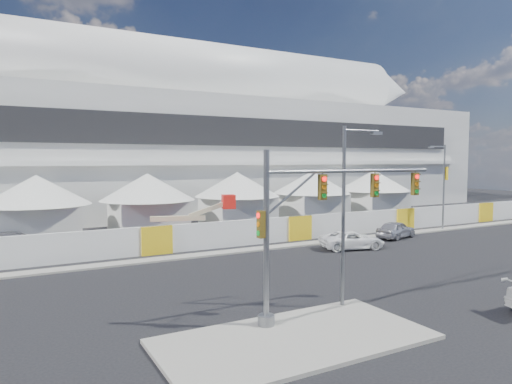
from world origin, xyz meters
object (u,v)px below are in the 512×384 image
traffic_mast (309,225)px  lot_car_c (15,242)px  sedan_silver (396,230)px  streetlight_curb (443,181)px  lot_car_b (436,212)px  streetlight_median (347,203)px  boom_lift (170,233)px  pickup_curb (352,240)px

traffic_mast → lot_car_c: bearing=115.8°
sedan_silver → lot_car_c: bearing=56.5°
sedan_silver → streetlight_curb: bearing=-96.9°
lot_car_b → streetlight_median: (-28.57, -18.92, 3.87)m
lot_car_b → streetlight_curb: (-5.94, -5.54, 3.83)m
lot_car_b → lot_car_c: bearing=87.5°
boom_lift → pickup_curb: bearing=-17.8°
lot_car_c → boom_lift: 10.94m
lot_car_c → sedan_silver: bearing=-97.4°
lot_car_b → streetlight_median: 34.48m
streetlight_median → boom_lift: bearing=97.7°
sedan_silver → lot_car_c: lot_car_c is taller
pickup_curb → streetlight_curb: size_ratio=0.60×
lot_car_c → streetlight_median: 24.84m
lot_car_b → lot_car_c: size_ratio=0.95×
streetlight_median → boom_lift: 18.25m
traffic_mast → boom_lift: bearing=89.8°
traffic_mast → sedan_silver: bearing=35.4°
streetlight_median → lot_car_b: bearing=33.5°
lot_car_b → streetlight_median: bearing=123.7°
pickup_curb → streetlight_median: size_ratio=0.60×
pickup_curb → lot_car_c: size_ratio=0.94×
sedan_silver → pickup_curb: bearing=89.8°
sedan_silver → traffic_mast: traffic_mast is taller
traffic_mast → boom_lift: size_ratio=1.14×
pickup_curb → streetlight_curb: (13.45, 3.05, 3.99)m
lot_car_b → traffic_mast: bearing=122.4°
lot_car_c → streetlight_median: streetlight_median is taller
lot_car_b → traffic_mast: traffic_mast is taller
boom_lift → streetlight_median: bearing=-67.6°
lot_car_b → lot_car_c: (-41.43, 1.97, -0.09)m
lot_car_c → streetlight_curb: size_ratio=0.64×
streetlight_median → boom_lift: size_ratio=1.00×
lot_car_c → boom_lift: boom_lift is taller
lot_car_c → traffic_mast: 24.06m
sedan_silver → pickup_curb: (-6.34, -1.85, -0.07)m
pickup_curb → lot_car_b: size_ratio=0.99×
sedan_silver → streetlight_curb: (7.11, 1.20, 3.92)m
traffic_mast → streetlight_curb: size_ratio=1.12×
sedan_silver → boom_lift: size_ratio=0.54×
lot_car_c → lot_car_b: bearing=-83.1°
sedan_silver → traffic_mast: bearing=108.9°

